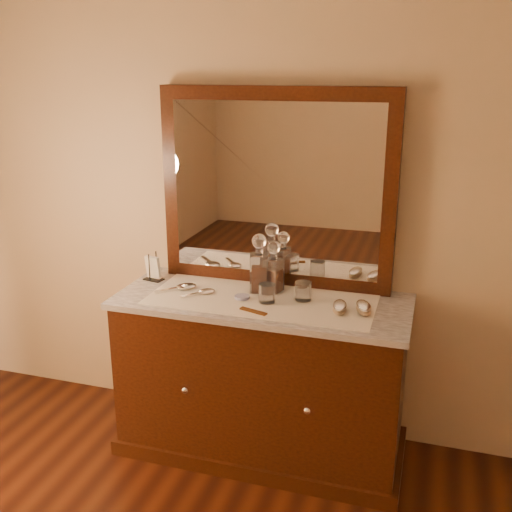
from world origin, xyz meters
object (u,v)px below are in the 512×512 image
pin_dish (242,297)px  decanter_right (274,272)px  brush_near (340,307)px  hand_mirror_inner (204,292)px  comb (253,311)px  hand_mirror_outer (183,287)px  dresser_cabinet (262,379)px  napkin_rack (153,269)px  mirror_frame (276,189)px  brush_far (364,308)px  decanter_left (259,269)px

pin_dish → decanter_right: decanter_right is taller
brush_near → hand_mirror_inner: (-0.69, 0.03, -0.01)m
comb → brush_near: size_ratio=0.92×
comb → hand_mirror_outer: hand_mirror_outer is taller
dresser_cabinet → napkin_rack: (-0.63, 0.09, 0.50)m
mirror_frame → decanter_right: mirror_frame is taller
dresser_cabinet → mirror_frame: size_ratio=1.17×
napkin_rack → decanter_right: bearing=1.6°
hand_mirror_inner → mirror_frame: bearing=42.4°
brush_far → hand_mirror_outer: size_ratio=0.81×
napkin_rack → hand_mirror_inner: bearing=-19.2°
napkin_rack → decanter_right: 0.66m
brush_near → hand_mirror_outer: bearing=176.1°
mirror_frame → napkin_rack: mirror_frame is taller
decanter_left → hand_mirror_inner: (-0.26, -0.12, -0.11)m
comb → napkin_rack: (-0.64, 0.27, 0.05)m
comb → decanter_right: 0.30m
napkin_rack → brush_near: size_ratio=1.00×
decanter_right → hand_mirror_inner: size_ratio=1.55×
pin_dish → brush_far: size_ratio=0.46×
decanter_left → napkin_rack: bearing=-179.9°
brush_near → hand_mirror_outer: (-0.81, 0.06, -0.01)m
pin_dish → hand_mirror_outer: 0.33m
dresser_cabinet → mirror_frame: mirror_frame is taller
pin_dish → napkin_rack: napkin_rack is taller
decanter_left → hand_mirror_outer: 0.41m
napkin_rack → decanter_right: decanter_right is taller
pin_dish → brush_near: 0.48m
pin_dish → decanter_left: 0.17m
decanter_left → brush_far: 0.56m
dresser_cabinet → decanter_right: 0.56m
dresser_cabinet → pin_dish: (-0.09, -0.03, 0.45)m
mirror_frame → decanter_right: 0.42m
napkin_rack → comb: bearing=-22.7°
dresser_cabinet → brush_far: size_ratio=8.73×
hand_mirror_outer → hand_mirror_inner: size_ratio=1.17×
mirror_frame → decanter_left: bearing=-105.2°
pin_dish → napkin_rack: size_ratio=0.49×
decanter_left → decanter_right: 0.07m
pin_dish → brush_near: bearing=-2.2°
mirror_frame → hand_mirror_inner: 0.63m
brush_near → brush_far: size_ratio=0.95×
brush_near → hand_mirror_inner: 0.69m
dresser_cabinet → napkin_rack: bearing=171.9°
pin_dish → dresser_cabinet: bearing=19.4°
comb → decanter_right: size_ratio=0.54×
brush_far → hand_mirror_outer: 0.92m
comb → hand_mirror_inner: 0.34m
mirror_frame → hand_mirror_outer: (-0.42, -0.24, -0.49)m
mirror_frame → brush_far: 0.74m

